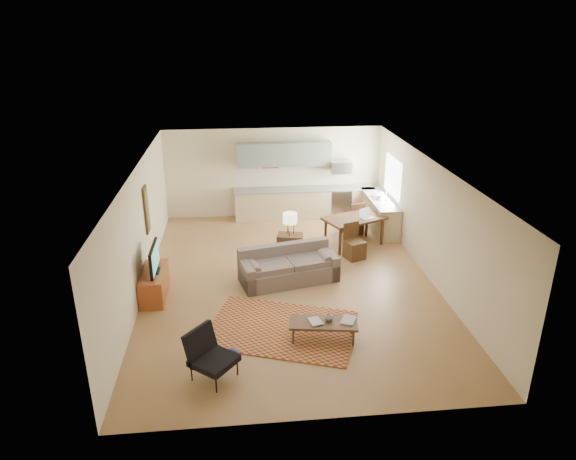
{
  "coord_description": "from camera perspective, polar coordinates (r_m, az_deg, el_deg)",
  "views": [
    {
      "loc": [
        -1.12,
        -10.51,
        5.5
      ],
      "look_at": [
        0.0,
        0.3,
        1.15
      ],
      "focal_mm": 32.0,
      "sensor_mm": 36.0,
      "label": 1
    }
  ],
  "objects": [
    {
      "name": "kitchen_microwave",
      "position": [
        15.55,
        5.9,
        6.99
      ],
      "size": [
        0.62,
        0.4,
        0.35
      ],
      "primitive_type": "cube",
      "color": "#A5A8AD",
      "rests_on": "room"
    },
    {
      "name": "tv_credenza",
      "position": [
        11.52,
        -14.62,
        -5.8
      ],
      "size": [
        0.5,
        1.29,
        0.6
      ],
      "primitive_type": null,
      "color": "#95411C",
      "rests_on": "floor"
    },
    {
      "name": "book_a",
      "position": [
        9.64,
        2.44,
        -10.23
      ],
      "size": [
        0.35,
        0.4,
        0.03
      ],
      "primitive_type": "imported",
      "rotation": [
        0.0,
        0.0,
        0.23
      ],
      "color": "maroon",
      "rests_on": "coffee_table"
    },
    {
      "name": "laptop",
      "position": [
        13.54,
        8.83,
        1.79
      ],
      "size": [
        0.42,
        0.38,
        0.25
      ],
      "primitive_type": null,
      "rotation": [
        0.0,
        0.0,
        0.52
      ],
      "color": "#A5A8AD",
      "rests_on": "dining_table"
    },
    {
      "name": "armchair",
      "position": [
        8.78,
        -8.25,
        -13.72
      ],
      "size": [
        1.06,
        1.06,
        0.86
      ],
      "primitive_type": null,
      "rotation": [
        0.0,
        0.0,
        0.88
      ],
      "color": "black",
      "rests_on": "floor"
    },
    {
      "name": "coffee_table",
      "position": [
        9.79,
        3.92,
        -11.08
      ],
      "size": [
        1.33,
        0.68,
        0.38
      ],
      "primitive_type": null,
      "rotation": [
        0.0,
        0.0,
        -0.15
      ],
      "color": "#47301D",
      "rests_on": "floor"
    },
    {
      "name": "kitchen_counter_back",
      "position": [
        15.66,
        1.81,
        3.04
      ],
      "size": [
        4.26,
        0.64,
        0.92
      ],
      "primitive_type": null,
      "color": "tan",
      "rests_on": "ground"
    },
    {
      "name": "table_lamp",
      "position": [
        12.48,
        0.23,
        0.71
      ],
      "size": [
        0.45,
        0.45,
        0.57
      ],
      "primitive_type": null,
      "rotation": [
        0.0,
        0.0,
        -0.38
      ],
      "color": "beige",
      "rests_on": "console_table"
    },
    {
      "name": "vase",
      "position": [
        9.69,
        4.56,
        -9.59
      ],
      "size": [
        0.19,
        0.19,
        0.17
      ],
      "primitive_type": "imported",
      "rotation": [
        0.0,
        0.0,
        -0.1
      ],
      "color": "black",
      "rests_on": "coffee_table"
    },
    {
      "name": "wall_art_left",
      "position": [
        12.25,
        -15.42,
        2.2
      ],
      "size": [
        0.06,
        0.42,
        1.1
      ],
      "primitive_type": null,
      "color": "olive",
      "rests_on": "room"
    },
    {
      "name": "kitchen_counter_right",
      "position": [
        14.98,
        10.14,
        1.8
      ],
      "size": [
        0.64,
        2.26,
        0.92
      ],
      "primitive_type": null,
      "color": "tan",
      "rests_on": "ground"
    },
    {
      "name": "console_table",
      "position": [
        12.73,
        0.22,
        -2.0
      ],
      "size": [
        0.69,
        0.54,
        0.72
      ],
      "primitive_type": null,
      "rotation": [
        0.0,
        0.0,
        -0.22
      ],
      "color": "#3C2614",
      "rests_on": "floor"
    },
    {
      "name": "dining_chair_near",
      "position": [
        12.96,
        7.45,
        -1.26
      ],
      "size": [
        0.57,
        0.59,
        0.92
      ],
      "primitive_type": null,
      "rotation": [
        0.0,
        0.0,
        0.36
      ],
      "color": "#3C2614",
      "rests_on": "floor"
    },
    {
      "name": "triptych",
      "position": [
        15.48,
        -1.98,
        7.78
      ],
      "size": [
        1.7,
        0.04,
        0.5
      ],
      "primitive_type": null,
      "color": "beige",
      "rests_on": "room"
    },
    {
      "name": "book_b",
      "position": [
        9.79,
        6.04,
        -9.8
      ],
      "size": [
        0.5,
        0.52,
        0.03
      ],
      "primitive_type": "imported",
      "rotation": [
        0.0,
        0.0,
        -0.44
      ],
      "color": "navy",
      "rests_on": "coffee_table"
    },
    {
      "name": "window_right",
      "position": [
        14.73,
        11.55,
        5.82
      ],
      "size": [
        0.02,
        1.4,
        1.05
      ],
      "primitive_type": "cube",
      "color": "white",
      "rests_on": "room"
    },
    {
      "name": "kitchen_range",
      "position": [
        15.84,
        5.76,
        3.12
      ],
      "size": [
        0.62,
        0.62,
        0.9
      ],
      "primitive_type": "cube",
      "color": "#A5A8AD",
      "rests_on": "ground"
    },
    {
      "name": "rug",
      "position": [
        10.16,
        -0.77,
        -10.9
      ],
      "size": [
        3.27,
        2.74,
        0.02
      ],
      "primitive_type": "cube",
      "rotation": [
        0.0,
        0.0,
        -0.34
      ],
      "color": "maroon",
      "rests_on": "floor"
    },
    {
      "name": "dining_chair_far",
      "position": [
        14.49,
        7.26,
        1.38
      ],
      "size": [
        0.6,
        0.61,
        0.97
      ],
      "primitive_type": null,
      "rotation": [
        0.0,
        0.0,
        3.49
      ],
      "color": "#3C2614",
      "rests_on": "floor"
    },
    {
      "name": "soap_bottle",
      "position": [
        14.99,
        9.67,
        4.1
      ],
      "size": [
        0.13,
        0.13,
        0.19
      ],
      "primitive_type": "imported",
      "rotation": [
        0.0,
        0.0,
        -0.24
      ],
      "color": "beige",
      "rests_on": "kitchen_counter_right"
    },
    {
      "name": "room",
      "position": [
        11.36,
        0.16,
        0.38
      ],
      "size": [
        9.0,
        9.0,
        9.0
      ],
      "color": "olive",
      "rests_on": "ground"
    },
    {
      "name": "sofa",
      "position": [
        11.74,
        0.08,
        -3.94
      ],
      "size": [
        2.46,
        1.5,
        0.8
      ],
      "primitive_type": null,
      "rotation": [
        0.0,
        0.0,
        0.23
      ],
      "color": "#695B52",
      "rests_on": "floor"
    },
    {
      "name": "tv",
      "position": [
        11.26,
        -14.66,
        -3.1
      ],
      "size": [
        0.1,
        0.99,
        0.6
      ],
      "primitive_type": null,
      "color": "black",
      "rests_on": "tv_credenza"
    },
    {
      "name": "upper_cabinets",
      "position": [
        15.32,
        -0.44,
        8.42
      ],
      "size": [
        2.8,
        0.34,
        0.7
      ],
      "primitive_type": "cube",
      "color": "gray",
      "rests_on": "room"
    },
    {
      "name": "dining_table",
      "position": [
        13.75,
        7.33,
        -0.15
      ],
      "size": [
        1.8,
        1.45,
        0.8
      ],
      "primitive_type": null,
      "rotation": [
        0.0,
        0.0,
        0.41
      ],
      "color": "#3C2614",
      "rests_on": "floor"
    }
  ]
}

